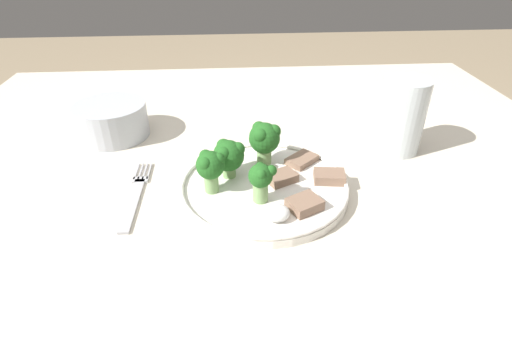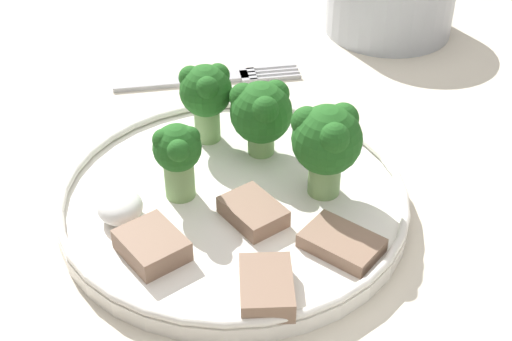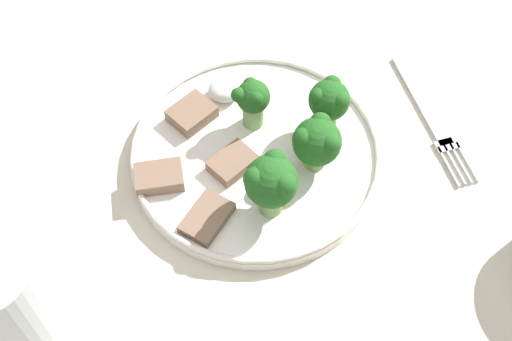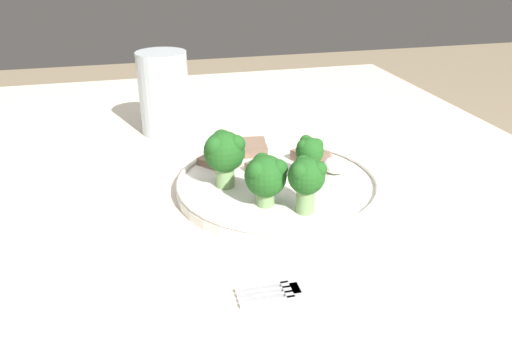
{
  "view_description": "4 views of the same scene",
  "coord_description": "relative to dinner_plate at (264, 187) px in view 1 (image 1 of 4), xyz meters",
  "views": [
    {
      "loc": [
        -0.04,
        -0.57,
        1.08
      ],
      "look_at": [
        -0.0,
        -0.08,
        0.76
      ],
      "focal_mm": 28.0,
      "sensor_mm": 36.0,
      "label": 1
    },
    {
      "loc": [
        0.4,
        -0.14,
        1.06
      ],
      "look_at": [
        -0.0,
        -0.07,
        0.76
      ],
      "focal_mm": 50.0,
      "sensor_mm": 36.0,
      "label": 2
    },
    {
      "loc": [
        0.13,
        0.3,
        1.32
      ],
      "look_at": [
        0.02,
        -0.06,
        0.75
      ],
      "focal_mm": 50.0,
      "sensor_mm": 36.0,
      "label": 3
    },
    {
      "loc": [
        -0.52,
        0.07,
        1.02
      ],
      "look_at": [
        -0.0,
        -0.06,
        0.77
      ],
      "focal_mm": 35.0,
      "sensor_mm": 36.0,
      "label": 4
    }
  ],
  "objects": [
    {
      "name": "drinking_glass",
      "position": [
        0.24,
        0.12,
        0.05
      ],
      "size": [
        0.08,
        0.08,
        0.13
      ],
      "color": "silver",
      "rests_on": "table"
    },
    {
      "name": "meat_slice_rear_slice",
      "position": [
        0.03,
        0.01,
        0.01
      ],
      "size": [
        0.05,
        0.05,
        0.01
      ],
      "color": "#846651",
      "rests_on": "dinner_plate"
    },
    {
      "name": "dinner_plate",
      "position": [
        0.0,
        0.0,
        0.0
      ],
      "size": [
        0.25,
        0.25,
        0.02
      ],
      "color": "white",
      "rests_on": "table"
    },
    {
      "name": "sauce_dollop",
      "position": [
        0.01,
        -0.08,
        0.01
      ],
      "size": [
        0.03,
        0.03,
        0.02
      ],
      "color": "white",
      "rests_on": "dinner_plate"
    },
    {
      "name": "broccoli_floret_near_rim_left",
      "position": [
        -0.0,
        -0.04,
        0.04
      ],
      "size": [
        0.03,
        0.03,
        0.06
      ],
      "color": "#7FA866",
      "rests_on": "dinner_plate"
    },
    {
      "name": "broccoli_floret_front_left",
      "position": [
        -0.08,
        -0.01,
        0.04
      ],
      "size": [
        0.04,
        0.04,
        0.06
      ],
      "color": "#7FA866",
      "rests_on": "dinner_plate"
    },
    {
      "name": "meat_slice_middle_slice",
      "position": [
        0.05,
        -0.06,
        0.01
      ],
      "size": [
        0.05,
        0.05,
        0.01
      ],
      "color": "#846651",
      "rests_on": "dinner_plate"
    },
    {
      "name": "meat_slice_front_slice",
      "position": [
        0.07,
        0.06,
        0.01
      ],
      "size": [
        0.06,
        0.06,
        0.01
      ],
      "color": "#846651",
      "rests_on": "dinner_plate"
    },
    {
      "name": "meat_slice_edge_slice",
      "position": [
        0.1,
        0.0,
        0.01
      ],
      "size": [
        0.05,
        0.04,
        0.01
      ],
      "color": "#846651",
      "rests_on": "dinner_plate"
    },
    {
      "name": "fork",
      "position": [
        -0.19,
        0.0,
        -0.01
      ],
      "size": [
        0.02,
        0.17,
        0.0
      ],
      "color": "#B2B2B7",
      "rests_on": "table"
    },
    {
      "name": "table",
      "position": [
        -0.01,
        0.09,
        -0.1
      ],
      "size": [
        1.2,
        1.01,
        0.73
      ],
      "color": "beige",
      "rests_on": "ground_plane"
    },
    {
      "name": "broccoli_floret_back_left",
      "position": [
        0.01,
        0.06,
        0.05
      ],
      "size": [
        0.05,
        0.05,
        0.07
      ],
      "color": "#7FA866",
      "rests_on": "dinner_plate"
    },
    {
      "name": "broccoli_floret_center_left",
      "position": [
        -0.05,
        0.03,
        0.04
      ],
      "size": [
        0.05,
        0.05,
        0.06
      ],
      "color": "#7FA866",
      "rests_on": "dinner_plate"
    },
    {
      "name": "cream_bowl",
      "position": [
        -0.26,
        0.2,
        0.02
      ],
      "size": [
        0.13,
        0.13,
        0.06
      ],
      "color": "#B7BCC6",
      "rests_on": "table"
    }
  ]
}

